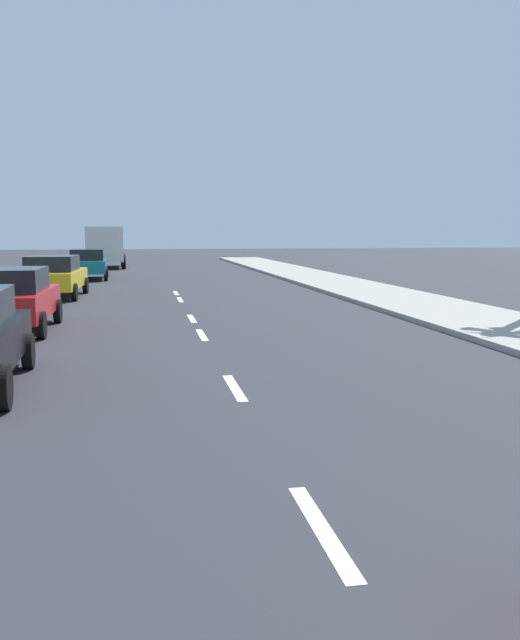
# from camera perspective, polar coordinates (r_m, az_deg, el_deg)

# --- Properties ---
(ground_plane) EXTENTS (160.00, 160.00, 0.00)m
(ground_plane) POSITION_cam_1_polar(r_m,az_deg,el_deg) (19.19, -5.95, 0.22)
(ground_plane) COLOR #2D2D33
(sidewalk_strip) EXTENTS (3.60, 80.00, 0.14)m
(sidewalk_strip) POSITION_cam_1_polar(r_m,az_deg,el_deg) (22.99, 13.03, 1.45)
(sidewalk_strip) COLOR #9E998E
(sidewalk_strip) RESTS_ON ground
(lane_stripe_2) EXTENTS (0.16, 1.80, 0.01)m
(lane_stripe_2) POSITION_cam_1_polar(r_m,az_deg,el_deg) (5.76, 5.34, -17.42)
(lane_stripe_2) COLOR white
(lane_stripe_2) RESTS_ON ground
(lane_stripe_3) EXTENTS (0.16, 1.80, 0.01)m
(lane_stripe_3) POSITION_cam_1_polar(r_m,az_deg,el_deg) (10.51, -2.21, -5.82)
(lane_stripe_3) COLOR white
(lane_stripe_3) RESTS_ON ground
(lane_stripe_4) EXTENTS (0.16, 1.80, 0.01)m
(lane_stripe_4) POSITION_cam_1_polar(r_m,az_deg,el_deg) (15.88, -5.02, -1.28)
(lane_stripe_4) COLOR white
(lane_stripe_4) RESTS_ON ground
(lane_stripe_5) EXTENTS (0.16, 1.80, 0.01)m
(lane_stripe_5) POSITION_cam_1_polar(r_m,az_deg,el_deg) (18.90, -5.88, 0.12)
(lane_stripe_5) COLOR white
(lane_stripe_5) RESTS_ON ground
(lane_stripe_6) EXTENTS (0.16, 1.80, 0.01)m
(lane_stripe_6) POSITION_cam_1_polar(r_m,az_deg,el_deg) (24.26, -6.88, 1.74)
(lane_stripe_6) COLOR white
(lane_stripe_6) RESTS_ON ground
(lane_stripe_7) EXTENTS (0.16, 1.80, 0.01)m
(lane_stripe_7) POSITION_cam_1_polar(r_m,az_deg,el_deg) (26.93, -7.23, 2.31)
(lane_stripe_7) COLOR white
(lane_stripe_7) RESTS_ON ground
(parked_car_red) EXTENTS (1.97, 4.16, 1.57)m
(parked_car_red) POSITION_cam_1_polar(r_m,az_deg,el_deg) (17.39, -20.52, 1.80)
(parked_car_red) COLOR red
(parked_car_red) RESTS_ON ground
(parked_car_yellow) EXTENTS (2.25, 4.59, 1.57)m
(parked_car_yellow) POSITION_cam_1_polar(r_m,az_deg,el_deg) (26.05, -17.31, 3.70)
(parked_car_yellow) COLOR gold
(parked_car_yellow) RESTS_ON ground
(parked_car_teal) EXTENTS (2.14, 4.45, 1.57)m
(parked_car_teal) POSITION_cam_1_polar(r_m,az_deg,el_deg) (35.80, -14.58, 4.75)
(parked_car_teal) COLOR #14727A
(parked_car_teal) RESTS_ON ground
(delivery_truck) EXTENTS (2.84, 6.32, 2.80)m
(delivery_truck) POSITION_cam_1_polar(r_m,az_deg,el_deg) (47.10, -13.18, 6.22)
(delivery_truck) COLOR #23478C
(delivery_truck) RESTS_ON ground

